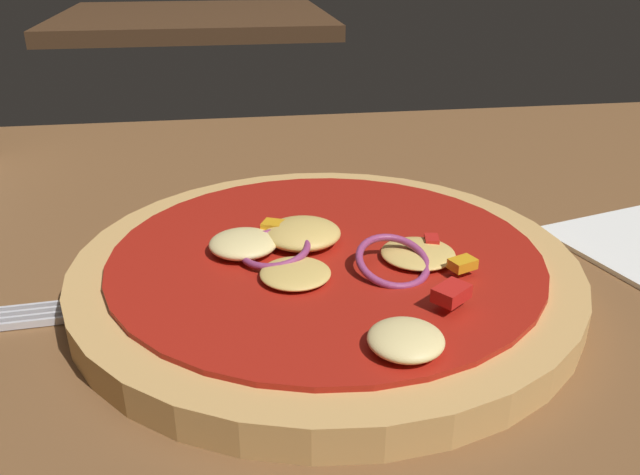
% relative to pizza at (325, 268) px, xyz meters
% --- Properties ---
extents(dining_table, '(1.21, 0.81, 0.04)m').
position_rel_pizza_xyz_m(dining_table, '(0.05, -0.03, -0.03)').
color(dining_table, brown).
rests_on(dining_table, ground).
extents(pizza, '(0.28, 0.28, 0.04)m').
position_rel_pizza_xyz_m(pizza, '(0.00, 0.00, 0.00)').
color(pizza, tan).
rests_on(pizza, dining_table).
extents(background_table, '(0.67, 0.64, 0.04)m').
position_rel_pizza_xyz_m(background_table, '(-0.11, 1.45, -0.03)').
color(background_table, '#4C301C').
rests_on(background_table, ground).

